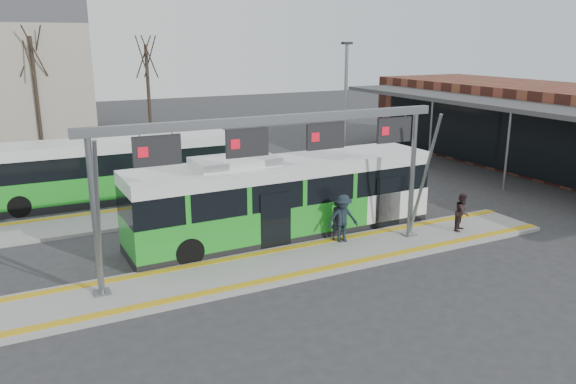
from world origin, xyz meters
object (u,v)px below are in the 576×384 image
gantry (279,146)px  passenger_b (462,212)px  passenger_a (338,220)px  passenger_c (343,218)px  hero_bus (283,198)px

gantry → passenger_b: (8.16, -0.46, -3.37)m
gantry → passenger_a: size_ratio=7.71×
passenger_b → passenger_c: (-5.12, 1.08, 0.16)m
passenger_a → hero_bus: bearing=125.0°
hero_bus → passenger_b: size_ratio=8.14×
passenger_a → passenger_c: 0.26m
hero_bus → passenger_a: 2.40m
hero_bus → passenger_b: (6.71, -3.06, -0.66)m
gantry → passenger_c: bearing=11.6°
passenger_a → passenger_b: size_ratio=1.08×
hero_bus → passenger_c: size_ratio=6.73×
passenger_a → gantry: bearing=-169.8°
passenger_b → gantry: bearing=147.0°
hero_bus → passenger_a: size_ratio=7.56×
gantry → passenger_b: 8.84m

